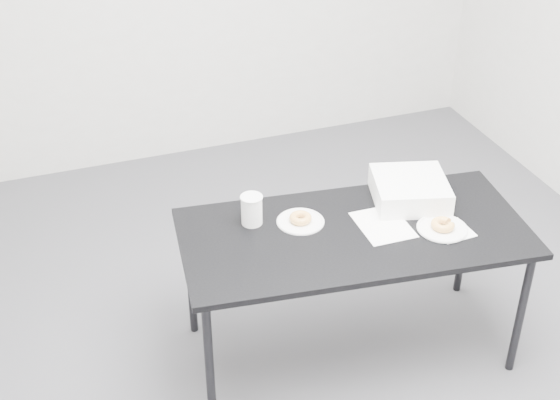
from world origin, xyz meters
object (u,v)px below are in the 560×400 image
object	(u,v)px
scorecard	(383,225)
plate_far	(300,222)
plate_near	(442,228)
donut_far	(301,218)
coffee_cup	(252,210)
bakery_box	(410,190)
donut_near	(443,225)
pen	(390,212)
table	(354,240)

from	to	relation	value
scorecard	plate_far	bearing A→B (deg)	157.28
plate_near	donut_far	distance (m)	0.62
scorecard	coffee_cup	size ratio (longest dim) A/B	1.96
plate_far	coffee_cup	size ratio (longest dim) A/B	1.52
coffee_cup	bakery_box	size ratio (longest dim) A/B	0.42
plate_near	donut_near	bearing A→B (deg)	0.00
donut_near	coffee_cup	xyz separation A→B (m)	(-0.77, 0.33, 0.04)
plate_near	scorecard	bearing A→B (deg)	152.44
plate_near	bakery_box	distance (m)	0.27
plate_far	coffee_cup	distance (m)	0.23
scorecard	donut_near	size ratio (longest dim) A/B	2.62
donut_near	coffee_cup	world-z (taller)	coffee_cup
plate_near	donut_near	xyz separation A→B (m)	(0.00, 0.00, 0.02)
scorecard	plate_near	distance (m)	0.26
scorecard	pen	world-z (taller)	pen
scorecard	plate_near	bearing A→B (deg)	-27.01
plate_far	donut_far	world-z (taller)	donut_far
pen	coffee_cup	world-z (taller)	coffee_cup
plate_near	coffee_cup	bearing A→B (deg)	156.77
table	bakery_box	size ratio (longest dim) A/B	4.83
donut_near	coffee_cup	size ratio (longest dim) A/B	0.75
coffee_cup	plate_far	bearing A→B (deg)	-17.99
scorecard	plate_near	world-z (taller)	plate_near
table	donut_far	bearing A→B (deg)	151.29
donut_far	pen	bearing A→B (deg)	-10.04
donut_near	donut_far	xyz separation A→B (m)	(-0.56, 0.26, -0.00)
pen	donut_far	world-z (taller)	donut_far
table	scorecard	world-z (taller)	scorecard
table	donut_far	size ratio (longest dim) A/B	15.97
plate_near	donut_far	bearing A→B (deg)	154.96
bakery_box	coffee_cup	bearing A→B (deg)	-169.49
donut_near	bakery_box	world-z (taller)	bakery_box
plate_near	coffee_cup	world-z (taller)	coffee_cup
donut_near	donut_far	bearing A→B (deg)	154.96
scorecard	pen	size ratio (longest dim) A/B	2.15
pen	donut_near	world-z (taller)	donut_near
pen	coffee_cup	size ratio (longest dim) A/B	0.91
table	pen	distance (m)	0.22
plate_far	bakery_box	world-z (taller)	bakery_box
plate_far	donut_near	bearing A→B (deg)	-25.04
plate_near	donut_far	xyz separation A→B (m)	(-0.56, 0.26, 0.02)
table	plate_far	world-z (taller)	plate_far
scorecard	plate_near	size ratio (longest dim) A/B	1.23
table	plate_near	bearing A→B (deg)	-11.81
plate_near	bakery_box	size ratio (longest dim) A/B	0.68
bakery_box	donut_far	bearing A→B (deg)	-164.37
scorecard	donut_far	xyz separation A→B (m)	(-0.33, 0.14, 0.02)
plate_near	coffee_cup	size ratio (longest dim) A/B	1.59
donut_far	table	bearing A→B (deg)	-35.41
scorecard	plate_far	xyz separation A→B (m)	(-0.33, 0.14, 0.00)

